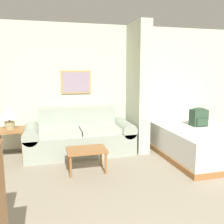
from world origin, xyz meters
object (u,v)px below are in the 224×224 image
Objects in this scene: couch at (80,137)px; backpack at (199,116)px; coffee_table at (87,152)px; table_lamp at (9,113)px; bed at (195,140)px.

backpack is (2.26, -0.65, 0.43)m from couch.
coffee_table is at bearing -91.11° from couch.
couch reaches higher than coffee_table.
table_lamp is (-1.28, -0.06, 0.56)m from couch.
coffee_table is at bearing -172.61° from backpack.
backpack reaches higher than bed.
backpack is at bearing -16.03° from couch.
coffee_table is 1.78× the size of backpack.
table_lamp is (-1.27, 0.88, 0.55)m from coffee_table.
couch is 2.30m from bed.
couch is 3.32× the size of coffee_table.
bed is 5.84× the size of backpack.
couch is 0.95m from coffee_table.
backpack is at bearing 18.76° from bed.
coffee_table is at bearing -172.96° from bed.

